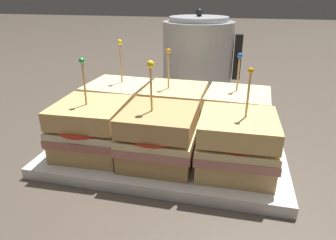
{
  "coord_description": "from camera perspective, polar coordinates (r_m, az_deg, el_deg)",
  "views": [
    {
      "loc": [
        0.11,
        -0.46,
        0.27
      ],
      "look_at": [
        0.0,
        0.0,
        0.06
      ],
      "focal_mm": 32.0,
      "sensor_mm": 36.0,
      "label": 1
    }
  ],
  "objects": [
    {
      "name": "serving_platter",
      "position": [
        0.54,
        -0.0,
        -5.28
      ],
      "size": [
        0.4,
        0.27,
        0.02
      ],
      "color": "silver",
      "rests_on": "ground_plane"
    },
    {
      "name": "sandwich_front_right",
      "position": [
        0.45,
        12.9,
        -4.43
      ],
      "size": [
        0.12,
        0.12,
        0.16
      ],
      "color": "tan",
      "rests_on": "serving_platter"
    },
    {
      "name": "kettle_steel",
      "position": [
        0.84,
        5.71,
        11.82
      ],
      "size": [
        0.21,
        0.19,
        0.23
      ],
      "color": "#B7BABF",
      "rests_on": "ground_plane"
    },
    {
      "name": "sandwich_back_right",
      "position": [
        0.56,
        12.89,
        0.96
      ],
      "size": [
        0.12,
        0.12,
        0.15
      ],
      "color": "beige",
      "rests_on": "serving_platter"
    },
    {
      "name": "sandwich_front_center",
      "position": [
        0.46,
        -1.9,
        -3.09
      ],
      "size": [
        0.11,
        0.12,
        0.16
      ],
      "color": "tan",
      "rests_on": "serving_platter"
    },
    {
      "name": "ground_plane",
      "position": [
        0.54,
        -0.0,
        -6.11
      ],
      "size": [
        6.0,
        6.0,
        0.0
      ],
      "primitive_type": "plane",
      "color": "#4C4238"
    },
    {
      "name": "sandwich_front_left",
      "position": [
        0.51,
        -14.31,
        -1.54
      ],
      "size": [
        0.12,
        0.12,
        0.16
      ],
      "color": "tan",
      "rests_on": "serving_platter"
    },
    {
      "name": "sandwich_back_left",
      "position": [
        0.6,
        -9.43,
        2.97
      ],
      "size": [
        0.12,
        0.12,
        0.17
      ],
      "color": "beige",
      "rests_on": "serving_platter"
    },
    {
      "name": "sandwich_back_center",
      "position": [
        0.57,
        1.23,
        2.07
      ],
      "size": [
        0.12,
        0.12,
        0.16
      ],
      "color": "#DBB77A",
      "rests_on": "serving_platter"
    }
  ]
}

